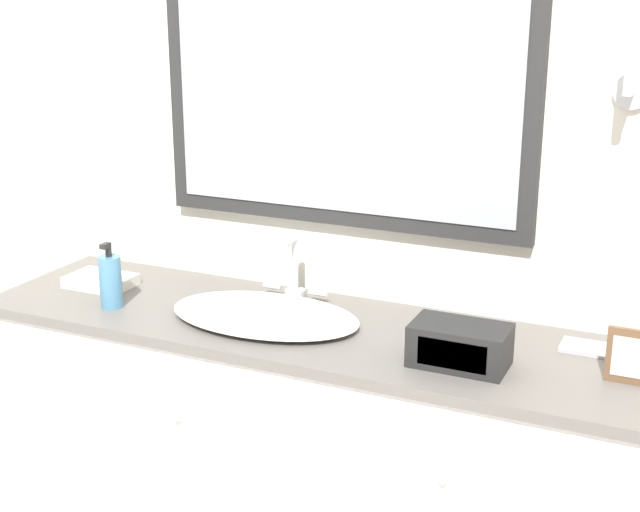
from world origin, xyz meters
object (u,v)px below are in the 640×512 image
Objects in this scene: picture_frame at (628,356)px; sink_basin at (266,313)px; appliance_box at (460,345)px; soap_bottle at (111,281)px.

sink_basin is at bearing 179.45° from picture_frame.
picture_frame is (0.38, 0.06, 0.02)m from appliance_box.
sink_basin reaches higher than soap_bottle.
sink_basin is 0.47m from soap_bottle.
appliance_box is (1.03, 0.02, -0.03)m from soap_bottle.
soap_bottle reaches higher than picture_frame.
soap_bottle is 0.82× the size of appliance_box.
soap_bottle is at bearing -168.30° from sink_basin.
soap_bottle is 1.43× the size of picture_frame.
sink_basin is 2.34× the size of appliance_box.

